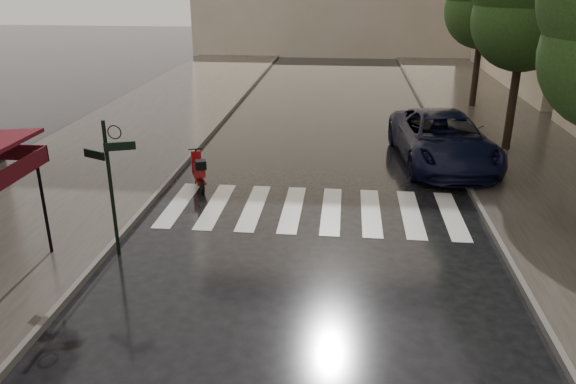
# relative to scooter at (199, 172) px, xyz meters

# --- Properties ---
(ground) EXTENTS (120.00, 120.00, 0.00)m
(ground) POSITION_rel_scooter_xyz_m (0.43, -7.32, -0.48)
(ground) COLOR black
(ground) RESTS_ON ground
(sidewalk_near) EXTENTS (6.00, 60.00, 0.12)m
(sidewalk_near) POSITION_rel_scooter_xyz_m (-4.07, 4.68, -0.42)
(sidewalk_near) COLOR #38332D
(sidewalk_near) RESTS_ON ground
(sidewalk_far) EXTENTS (5.50, 60.00, 0.12)m
(sidewalk_far) POSITION_rel_scooter_xyz_m (10.68, 4.68, -0.42)
(sidewalk_far) COLOR #38332D
(sidewalk_far) RESTS_ON ground
(curb_near) EXTENTS (0.12, 60.00, 0.16)m
(curb_near) POSITION_rel_scooter_xyz_m (-1.02, 4.68, -0.41)
(curb_near) COLOR #595651
(curb_near) RESTS_ON ground
(curb_far) EXTENTS (0.12, 60.00, 0.16)m
(curb_far) POSITION_rel_scooter_xyz_m (7.88, 4.68, -0.41)
(curb_far) COLOR #595651
(curb_far) RESTS_ON ground
(crosswalk) EXTENTS (7.85, 3.20, 0.01)m
(crosswalk) POSITION_rel_scooter_xyz_m (3.41, -1.32, -0.48)
(crosswalk) COLOR silver
(crosswalk) RESTS_ON ground
(signpost) EXTENTS (1.17, 0.29, 3.10)m
(signpost) POSITION_rel_scooter_xyz_m (-0.76, -4.32, 1.35)
(signpost) COLOR black
(signpost) RESTS_ON ground
(scooter) EXTENTS (0.80, 1.49, 1.04)m
(scooter) POSITION_rel_scooter_xyz_m (0.00, 0.00, 0.00)
(scooter) COLOR black
(scooter) RESTS_ON ground
(parked_car) EXTENTS (3.31, 6.23, 1.67)m
(parked_car) POSITION_rel_scooter_xyz_m (7.43, 3.08, 0.35)
(parked_car) COLOR black
(parked_car) RESTS_ON ground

